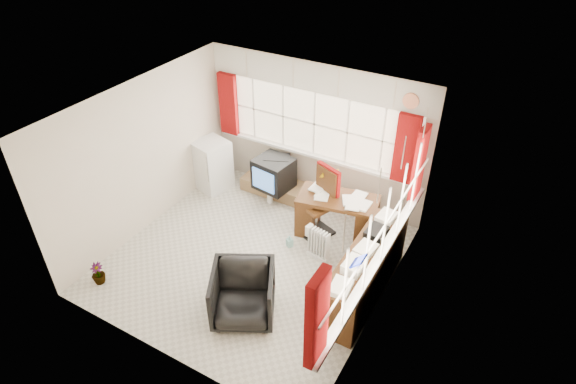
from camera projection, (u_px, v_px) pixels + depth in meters
name	position (u px, v px, depth m)	size (l,w,h in m)	color
ground	(254.00, 259.00, 7.44)	(4.00, 4.00, 0.00)	beige
room_walls	(249.00, 178.00, 6.58)	(4.00, 4.00, 4.00)	beige
window_back	(313.00, 151.00, 8.28)	(3.70, 0.12, 3.60)	#FFECC9
window_right	(379.00, 255.00, 6.11)	(0.12, 3.70, 3.60)	#FFECC9
curtains	(339.00, 167.00, 6.89)	(3.83, 3.83, 1.15)	maroon
overhead_cabinets	(348.00, 116.00, 6.45)	(3.98, 3.98, 0.48)	beige
desk	(337.00, 214.00, 7.70)	(1.35, 0.85, 0.77)	#512F13
desk_lamp	(337.00, 174.00, 7.59)	(0.16, 0.14, 0.38)	#E3B709
task_chair	(322.00, 199.00, 7.67)	(0.64, 0.66, 1.18)	black
office_chair	(243.00, 294.00, 6.32)	(0.81, 0.83, 0.76)	black
radiator	(319.00, 247.00, 7.34)	(0.38, 0.21, 0.54)	white
credenza	(365.00, 271.00, 6.65)	(0.50, 2.00, 0.85)	#512F13
file_tray	(376.00, 232.00, 6.70)	(0.25, 0.33, 0.11)	black
tv_bench	(279.00, 188.00, 8.82)	(1.40, 0.50, 0.25)	#946B4A
crt_tv	(274.00, 174.00, 8.47)	(0.69, 0.65, 0.56)	black
hifi_stack	(277.00, 171.00, 8.56)	(0.63, 0.53, 0.57)	black
mini_fridge	(212.00, 165.00, 8.81)	(0.69, 0.69, 0.95)	white
spray_bottle_a	(270.00, 196.00, 8.58)	(0.11, 0.11, 0.29)	white
spray_bottle_b	(290.00, 241.00, 7.63)	(0.09, 0.09, 0.20)	#7FBDB6
flower_vase	(98.00, 273.00, 6.93)	(0.19, 0.19, 0.35)	black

